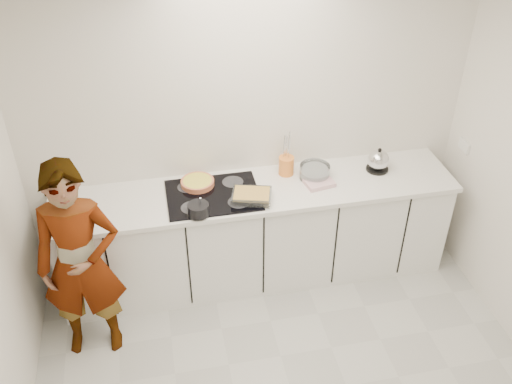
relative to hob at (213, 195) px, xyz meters
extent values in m
cube|color=white|center=(0.35, -1.26, 1.68)|extent=(3.60, 3.20, 0.00)
cube|color=silver|center=(0.35, 0.34, 0.38)|extent=(3.60, 0.00, 2.60)
cube|color=white|center=(2.14, 0.07, 0.15)|extent=(0.02, 0.15, 0.09)
cube|color=white|center=(0.35, 0.02, -0.48)|extent=(3.20, 0.58, 0.87)
cube|color=white|center=(0.35, 0.02, -0.03)|extent=(3.24, 0.64, 0.04)
cube|color=black|center=(0.00, 0.00, 0.00)|extent=(0.72, 0.54, 0.01)
cylinder|color=#CF6D46|center=(-0.10, 0.15, 0.03)|extent=(0.34, 0.34, 0.04)
cylinder|color=yellow|center=(-0.10, 0.15, 0.04)|extent=(0.30, 0.30, 0.01)
cylinder|color=black|center=(-0.14, -0.23, 0.05)|extent=(0.20, 0.20, 0.09)
cylinder|color=silver|center=(-0.12, -0.21, 0.09)|extent=(0.01, 0.06, 0.13)
cube|color=silver|center=(0.28, -0.12, 0.04)|extent=(0.35, 0.29, 0.06)
cube|color=#DCB060|center=(0.28, -0.12, 0.06)|extent=(0.31, 0.26, 0.02)
cylinder|color=silver|center=(0.85, 0.09, 0.05)|extent=(0.30, 0.30, 0.11)
cylinder|color=white|center=(0.85, 0.09, 0.03)|extent=(0.25, 0.25, 0.05)
cube|color=white|center=(0.86, -0.02, 0.01)|extent=(0.25, 0.20, 0.04)
cylinder|color=black|center=(1.39, 0.09, 0.00)|extent=(0.21, 0.21, 0.02)
sphere|color=silver|center=(1.39, 0.09, 0.09)|extent=(0.20, 0.20, 0.18)
sphere|color=black|center=(1.39, 0.09, 0.19)|extent=(0.04, 0.04, 0.03)
cylinder|color=orange|center=(0.64, 0.19, 0.07)|extent=(0.15, 0.15, 0.16)
imported|color=white|center=(-1.00, -0.48, -0.10)|extent=(0.61, 0.42, 1.63)
camera|label=1|loc=(-0.40, -3.61, 2.60)|focal=40.00mm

